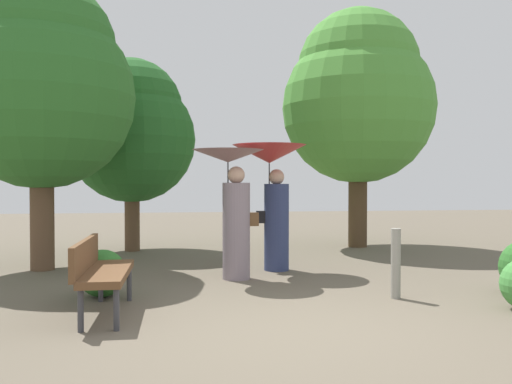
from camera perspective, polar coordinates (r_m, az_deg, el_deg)
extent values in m
plane|color=brown|center=(5.57, 4.93, -14.18)|extent=(40.00, 40.00, 0.00)
cylinder|color=gray|center=(8.15, -2.09, -4.11)|extent=(0.41, 0.41, 1.44)
sphere|color=tan|center=(8.11, -2.09, 1.80)|extent=(0.26, 0.26, 0.26)
cylinder|color=#333338|center=(8.10, -2.96, 0.29)|extent=(0.02, 0.02, 0.80)
cone|color=gray|center=(8.11, -2.96, 3.80)|extent=(1.06, 1.06, 0.19)
cube|color=brown|center=(8.17, -0.23, -2.88)|extent=(0.14, 0.10, 0.20)
cylinder|color=navy|center=(8.94, 2.17, -3.70)|extent=(0.41, 0.41, 1.42)
sphere|color=tan|center=(8.91, 2.17, 1.59)|extent=(0.25, 0.25, 0.25)
cylinder|color=#333338|center=(8.89, 1.40, 0.37)|extent=(0.02, 0.02, 0.83)
cone|color=#B22D2D|center=(8.90, 1.40, 4.02)|extent=(1.21, 1.21, 0.30)
cube|color=black|center=(8.88, 0.50, -2.64)|extent=(0.14, 0.10, 0.20)
cylinder|color=#38383D|center=(5.62, -14.46, -11.77)|extent=(0.06, 0.06, 0.44)
cylinder|color=#38383D|center=(5.67, -17.95, -11.68)|extent=(0.06, 0.06, 0.44)
cylinder|color=#38383D|center=(6.92, -13.18, -9.29)|extent=(0.06, 0.06, 0.44)
cylinder|color=#38383D|center=(6.96, -16.00, -9.24)|extent=(0.06, 0.06, 0.44)
cube|color=brown|center=(6.24, -15.33, -8.21)|extent=(0.44, 1.50, 0.08)
cube|color=brown|center=(6.25, -17.53, -6.41)|extent=(0.06, 1.50, 0.35)
cylinder|color=brown|center=(9.62, -21.60, 3.70)|extent=(0.38, 0.38, 3.82)
sphere|color=#2D6B28|center=(9.70, -21.64, 9.34)|extent=(3.05, 3.05, 3.05)
sphere|color=#2D6B28|center=(9.84, -21.68, 13.74)|extent=(2.44, 2.44, 2.44)
cylinder|color=#4C3823|center=(12.27, 10.66, 3.95)|extent=(0.41, 0.41, 4.13)
sphere|color=#4C9338|center=(12.37, 10.68, 8.73)|extent=(3.36, 3.36, 3.36)
sphere|color=#4C9338|center=(12.50, 10.69, 12.49)|extent=(2.69, 2.69, 2.69)
cylinder|color=brown|center=(11.64, -12.90, 1.60)|extent=(0.31, 0.31, 3.12)
sphere|color=#235B23|center=(11.67, -12.92, 5.43)|extent=(2.65, 2.65, 2.65)
sphere|color=#235B23|center=(11.73, -12.94, 8.47)|extent=(2.12, 2.12, 2.12)
sphere|color=#2D6B28|center=(7.22, -15.85, -8.22)|extent=(0.60, 0.60, 0.60)
cylinder|color=gray|center=(7.07, 14.48, -7.28)|extent=(0.12, 0.12, 0.88)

